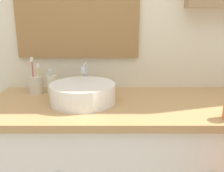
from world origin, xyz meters
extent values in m
cube|color=beige|center=(0.00, 0.63, 1.25)|extent=(3.20, 0.06, 2.50)
cube|color=tan|center=(0.00, 0.32, 0.81)|extent=(1.47, 0.56, 0.03)
cylinder|color=white|center=(-0.25, 0.33, 0.87)|extent=(0.33, 0.33, 0.10)
cylinder|color=silver|center=(-0.25, 0.33, 0.92)|extent=(0.27, 0.27, 0.01)
cylinder|color=silver|center=(-0.25, 0.51, 0.91)|extent=(0.02, 0.02, 0.17)
cylinder|color=silver|center=(-0.25, 0.44, 0.99)|extent=(0.02, 0.15, 0.02)
cylinder|color=silver|center=(-0.25, 0.37, 0.98)|extent=(0.02, 0.02, 0.02)
sphere|color=white|center=(-0.16, 0.51, 0.86)|extent=(0.04, 0.04, 0.04)
cylinder|color=beige|center=(-0.53, 0.49, 0.87)|extent=(0.08, 0.08, 0.10)
cylinder|color=#E5CC4C|center=(-0.51, 0.49, 0.91)|extent=(0.01, 0.01, 0.15)
cube|color=white|center=(-0.51, 0.49, 0.98)|extent=(0.01, 0.02, 0.02)
cylinder|color=#3884DB|center=(-0.54, 0.50, 0.93)|extent=(0.01, 0.01, 0.19)
cube|color=white|center=(-0.54, 0.50, 1.01)|extent=(0.01, 0.02, 0.02)
cylinder|color=#D6423D|center=(-0.54, 0.48, 0.93)|extent=(0.01, 0.01, 0.19)
cube|color=white|center=(-0.54, 0.48, 1.02)|extent=(0.01, 0.02, 0.02)
cylinder|color=beige|center=(-0.44, 0.48, 0.87)|extent=(0.06, 0.06, 0.10)
cylinder|color=silver|center=(-0.44, 0.48, 0.94)|extent=(0.02, 0.02, 0.02)
cube|color=silver|center=(-0.44, 0.47, 0.95)|extent=(0.02, 0.03, 0.02)
camera|label=1|loc=(-0.10, -0.87, 1.24)|focal=40.00mm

